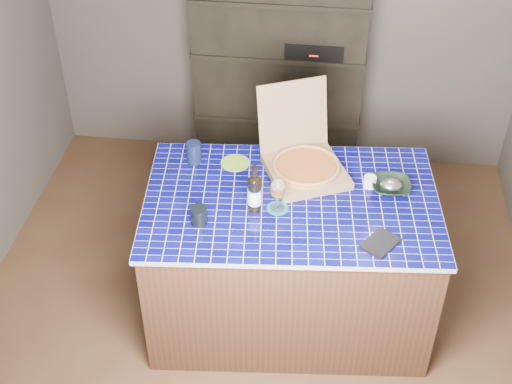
# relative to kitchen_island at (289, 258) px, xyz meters

# --- Properties ---
(room) EXTENTS (3.50, 3.50, 3.50)m
(room) POSITION_rel_kitchen_island_xyz_m (-0.22, -0.03, 0.80)
(room) COLOR brown
(room) RESTS_ON ground
(shelving_unit) EXTENTS (1.20, 0.41, 1.80)m
(shelving_unit) POSITION_rel_kitchen_island_xyz_m (-0.21, 1.50, 0.45)
(shelving_unit) COLOR black
(shelving_unit) RESTS_ON floor
(kitchen_island) EXTENTS (1.73, 1.19, 0.90)m
(kitchen_island) POSITION_rel_kitchen_island_xyz_m (0.00, 0.00, 0.00)
(kitchen_island) COLOR #462A1B
(kitchen_island) RESTS_ON floor
(pizza_box) EXTENTS (0.60, 0.64, 0.46)m
(pizza_box) POSITION_rel_kitchen_island_xyz_m (0.05, 0.26, 0.51)
(pizza_box) COLOR #96784D
(pizza_box) RESTS_ON kitchen_island
(mead_bottle) EXTENTS (0.08, 0.08, 0.29)m
(mead_bottle) POSITION_rel_kitchen_island_xyz_m (-0.19, -0.11, 0.56)
(mead_bottle) COLOR black
(mead_bottle) RESTS_ON kitchen_island
(teal_trivet) EXTENTS (0.12, 0.12, 0.01)m
(teal_trivet) POSITION_rel_kitchen_island_xyz_m (-0.07, -0.09, 0.45)
(teal_trivet) COLOR #165D75
(teal_trivet) RESTS_ON kitchen_island
(wine_glass) EXTENTS (0.09, 0.09, 0.19)m
(wine_glass) POSITION_rel_kitchen_island_xyz_m (-0.07, -0.09, 0.59)
(wine_glass) COLOR white
(wine_glass) RESTS_ON teal_trivet
(tumbler) EXTENTS (0.09, 0.09, 0.10)m
(tumbler) POSITION_rel_kitchen_island_xyz_m (-0.47, -0.26, 0.50)
(tumbler) COLOR black
(tumbler) RESTS_ON kitchen_island
(dvd_case) EXTENTS (0.23, 0.24, 0.02)m
(dvd_case) POSITION_rel_kitchen_island_xyz_m (0.49, -0.31, 0.46)
(dvd_case) COLOR black
(dvd_case) RESTS_ON kitchen_island
(bowl) EXTENTS (0.23, 0.23, 0.05)m
(bowl) POSITION_rel_kitchen_island_xyz_m (0.55, 0.15, 0.48)
(bowl) COLOR black
(bowl) RESTS_ON kitchen_island
(foil_contents) EXTENTS (0.13, 0.10, 0.06)m
(foil_contents) POSITION_rel_kitchen_island_xyz_m (0.55, 0.15, 0.49)
(foil_contents) COLOR #B5B5C1
(foil_contents) RESTS_ON bowl
(white_jar) EXTENTS (0.07, 0.07, 0.06)m
(white_jar) POSITION_rel_kitchen_island_xyz_m (0.43, 0.18, 0.48)
(white_jar) COLOR white
(white_jar) RESTS_ON kitchen_island
(navy_cup) EXTENTS (0.09, 0.09, 0.13)m
(navy_cup) POSITION_rel_kitchen_island_xyz_m (-0.60, 0.28, 0.52)
(navy_cup) COLOR #0E1533
(navy_cup) RESTS_ON kitchen_island
(green_trivet) EXTENTS (0.17, 0.17, 0.01)m
(green_trivet) POSITION_rel_kitchen_island_xyz_m (-0.36, 0.30, 0.45)
(green_trivet) COLOR #82C229
(green_trivet) RESTS_ON kitchen_island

